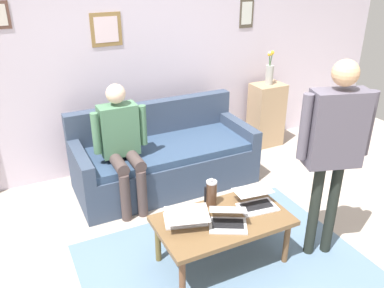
{
  "coord_description": "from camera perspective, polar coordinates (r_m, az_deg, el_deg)",
  "views": [
    {
      "loc": [
        1.52,
        2.22,
        2.36
      ],
      "look_at": [
        0.04,
        -0.78,
        0.8
      ],
      "focal_mm": 37.48,
      "sensor_mm": 36.0,
      "label": 1
    }
  ],
  "objects": [
    {
      "name": "person_seated",
      "position": [
        4.0,
        -9.96,
        0.5
      ],
      "size": [
        0.55,
        0.51,
        1.28
      ],
      "color": "#493B39",
      "rests_on": "ground_plane"
    },
    {
      "name": "laptop_center",
      "position": [
        3.48,
        9.07,
        -8.04
      ],
      "size": [
        0.35,
        0.34,
        0.12
      ],
      "color": "silver",
      "rests_on": "coffee_table"
    },
    {
      "name": "flower_vase",
      "position": [
        5.35,
        10.99,
        9.98
      ],
      "size": [
        0.1,
        0.1,
        0.43
      ],
      "color": "#A4A59E",
      "rests_on": "side_shelf"
    },
    {
      "name": "couch",
      "position": [
        4.52,
        -4.03,
        -2.06
      ],
      "size": [
        1.97,
        0.86,
        0.88
      ],
      "color": "#37445A",
      "rests_on": "ground_plane"
    },
    {
      "name": "french_press",
      "position": [
        3.41,
        2.77,
        -6.98
      ],
      "size": [
        0.11,
        0.09,
        0.26
      ],
      "color": "#4C3323",
      "rests_on": "coffee_table"
    },
    {
      "name": "coffee_table",
      "position": [
        3.35,
        4.4,
        -11.19
      ],
      "size": [
        1.09,
        0.62,
        0.44
      ],
      "color": "brown",
      "rests_on": "ground_plane"
    },
    {
      "name": "side_shelf",
      "position": [
        5.53,
        10.5,
        4.12
      ],
      "size": [
        0.42,
        0.32,
        0.85
      ],
      "color": "tan",
      "rests_on": "ground_plane"
    },
    {
      "name": "laptop_right",
      "position": [
        3.24,
        -0.87,
        -10.43
      ],
      "size": [
        0.41,
        0.4,
        0.14
      ],
      "color": "silver",
      "rests_on": "coffee_table"
    },
    {
      "name": "person_standing",
      "position": [
        3.28,
        19.65,
        0.77
      ],
      "size": [
        0.59,
        0.31,
        1.71
      ],
      "color": "black",
      "rests_on": "ground_plane"
    },
    {
      "name": "laptop_left",
      "position": [
        3.23,
        5.14,
        -10.7
      ],
      "size": [
        0.39,
        0.38,
        0.15
      ],
      "color": "silver",
      "rests_on": "coffee_table"
    },
    {
      "name": "back_wall",
      "position": [
        4.78,
        -7.24,
        12.64
      ],
      "size": [
        7.04,
        0.11,
        2.7
      ],
      "color": "silver",
      "rests_on": "ground_plane"
    },
    {
      "name": "ground_plane",
      "position": [
        3.58,
        6.39,
        -16.46
      ],
      "size": [
        7.68,
        7.68,
        0.0
      ],
      "primitive_type": "plane",
      "color": "#AD9F91"
    },
    {
      "name": "area_rug",
      "position": [
        3.52,
        5.04,
        -17.1
      ],
      "size": [
        2.3,
        1.75,
        0.01
      ],
      "primitive_type": "cube",
      "color": "slate",
      "rests_on": "ground_plane"
    }
  ]
}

